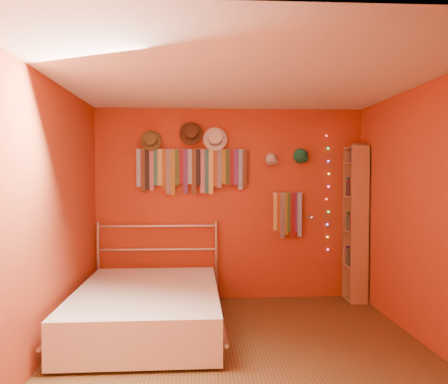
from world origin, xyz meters
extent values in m
plane|color=#50391B|center=(0.00, 0.00, 0.00)|extent=(3.50, 3.50, 0.00)
cube|color=maroon|center=(0.00, 1.75, 1.25)|extent=(3.50, 0.02, 2.50)
cube|color=maroon|center=(1.75, 0.00, 1.25)|extent=(0.02, 3.50, 2.50)
cube|color=maroon|center=(-1.75, 0.00, 1.25)|extent=(0.02, 3.50, 2.50)
cube|color=white|center=(0.00, 0.00, 2.50)|extent=(3.50, 3.50, 0.02)
cylinder|color=silver|center=(-0.50, 1.70, 1.96)|extent=(1.45, 0.01, 0.01)
cube|color=#7B98DA|center=(-1.18, 1.69, 1.72)|extent=(0.06, 0.01, 0.49)
cube|color=#4C2719|center=(-1.13, 1.68, 1.69)|extent=(0.06, 0.01, 0.55)
cube|color=black|center=(-1.07, 1.68, 1.70)|extent=(0.06, 0.01, 0.53)
cube|color=#AA5573|center=(-1.02, 1.69, 1.70)|extent=(0.06, 0.01, 0.53)
cube|color=#1B5F58|center=(-0.96, 1.68, 1.73)|extent=(0.06, 0.01, 0.46)
cube|color=#B1A647|center=(-0.91, 1.68, 1.73)|extent=(0.06, 0.01, 0.47)
cube|color=brown|center=(-0.85, 1.69, 1.70)|extent=(0.06, 0.01, 0.53)
cube|color=navy|center=(-0.80, 1.68, 1.67)|extent=(0.06, 0.01, 0.58)
cube|color=olive|center=(-0.74, 1.68, 1.67)|extent=(0.06, 0.01, 0.59)
cube|color=#325321|center=(-0.69, 1.69, 1.73)|extent=(0.06, 0.01, 0.47)
cube|color=maroon|center=(-0.63, 1.68, 1.74)|extent=(0.06, 0.01, 0.44)
cube|color=#371861|center=(-0.58, 1.68, 1.68)|extent=(0.06, 0.01, 0.57)
cube|color=#6791B8|center=(-0.52, 1.69, 1.74)|extent=(0.06, 0.01, 0.45)
cube|color=#522E1B|center=(-0.47, 1.68, 1.67)|extent=(0.06, 0.01, 0.58)
cube|color=black|center=(-0.41, 1.68, 1.73)|extent=(0.06, 0.01, 0.47)
cube|color=#A0507C|center=(-0.36, 1.69, 1.68)|extent=(0.06, 0.01, 0.56)
cube|color=#1B5B5F|center=(-0.30, 1.68, 1.68)|extent=(0.06, 0.01, 0.57)
cube|color=#C3BD4E|center=(-0.25, 1.68, 1.67)|extent=(0.06, 0.01, 0.58)
cube|color=brown|center=(-0.19, 1.69, 1.72)|extent=(0.06, 0.01, 0.48)
cube|color=navy|center=(-0.14, 1.68, 1.71)|extent=(0.06, 0.01, 0.50)
cube|color=olive|center=(-0.08, 1.68, 1.74)|extent=(0.06, 0.01, 0.45)
cube|color=#24491D|center=(-0.03, 1.69, 1.73)|extent=(0.06, 0.01, 0.46)
cube|color=maroon|center=(0.02, 1.68, 1.72)|extent=(0.06, 0.01, 0.48)
cube|color=#3F1A68|center=(0.08, 1.68, 1.73)|extent=(0.06, 0.01, 0.46)
cube|color=#759CD0|center=(0.13, 1.69, 1.70)|extent=(0.06, 0.01, 0.52)
cube|color=#492518|center=(0.19, 1.68, 1.72)|extent=(0.06, 0.01, 0.49)
cylinder|color=silver|center=(0.76, 1.70, 1.40)|extent=(0.40, 0.01, 0.01)
cube|color=tan|center=(0.60, 1.69, 1.15)|extent=(0.06, 0.01, 0.49)
cube|color=maroon|center=(0.65, 1.68, 1.13)|extent=(0.06, 0.01, 0.53)
cube|color=#121A52|center=(0.69, 1.68, 1.10)|extent=(0.06, 0.01, 0.60)
cube|color=olive|center=(0.74, 1.69, 1.12)|extent=(0.06, 0.01, 0.55)
cube|color=#2A4B1E|center=(0.78, 1.68, 1.14)|extent=(0.06, 0.01, 0.52)
cube|color=maroon|center=(0.83, 1.68, 1.10)|extent=(0.06, 0.01, 0.59)
cube|color=#3C1860|center=(0.87, 1.69, 1.14)|extent=(0.06, 0.01, 0.51)
cube|color=#6990BA|center=(0.92, 1.68, 1.11)|extent=(0.06, 0.01, 0.58)
cylinder|color=brown|center=(-1.02, 1.69, 2.07)|extent=(0.27, 0.07, 0.27)
cylinder|color=brown|center=(-1.02, 1.64, 2.08)|extent=(0.16, 0.13, 0.18)
cylinder|color=#332314|center=(-1.02, 1.67, 2.08)|extent=(0.16, 0.05, 0.16)
cylinder|color=#462B19|center=(-0.51, 1.69, 2.17)|extent=(0.30, 0.07, 0.30)
cylinder|color=#462B19|center=(-0.51, 1.64, 2.18)|extent=(0.18, 0.15, 0.20)
cylinder|color=black|center=(-0.51, 1.66, 2.17)|extent=(0.18, 0.06, 0.18)
cylinder|color=silver|center=(-0.19, 1.69, 2.10)|extent=(0.31, 0.08, 0.31)
cylinder|color=silver|center=(-0.19, 1.64, 2.11)|extent=(0.18, 0.15, 0.20)
cylinder|color=black|center=(-0.19, 1.66, 2.10)|extent=(0.19, 0.06, 0.19)
ellipsoid|color=beige|center=(0.54, 1.70, 1.84)|extent=(0.17, 0.13, 0.17)
cube|color=beige|center=(0.54, 1.60, 1.79)|extent=(0.12, 0.09, 0.05)
ellipsoid|color=#166748|center=(0.93, 1.70, 1.88)|extent=(0.19, 0.14, 0.19)
cube|color=#166748|center=(0.93, 1.59, 1.83)|extent=(0.14, 0.10, 0.06)
sphere|color=#FF3333|center=(1.28, 1.71, 2.15)|extent=(0.02, 0.02, 0.02)
sphere|color=#33FF4C|center=(1.30, 1.71, 1.98)|extent=(0.02, 0.02, 0.02)
sphere|color=#4C66FF|center=(1.30, 1.71, 1.81)|extent=(0.02, 0.02, 0.02)
sphere|color=yellow|center=(1.31, 1.71, 1.65)|extent=(0.02, 0.02, 0.02)
sphere|color=#FF4CCC|center=(1.31, 1.71, 1.48)|extent=(0.02, 0.02, 0.02)
sphere|color=#FF3333|center=(1.28, 1.71, 1.31)|extent=(0.02, 0.02, 0.02)
sphere|color=#33FF4C|center=(1.31, 1.71, 1.14)|extent=(0.02, 0.02, 0.02)
sphere|color=#4C66FF|center=(1.30, 1.71, 0.98)|extent=(0.02, 0.02, 0.02)
sphere|color=yellow|center=(1.30, 1.71, 0.81)|extent=(0.02, 0.02, 0.02)
sphere|color=#FF4CCC|center=(1.31, 1.71, 0.64)|extent=(0.02, 0.02, 0.02)
cylinder|color=silver|center=(1.03, 1.73, 1.07)|extent=(0.03, 0.03, 0.03)
cylinder|color=silver|center=(1.03, 1.62, 1.09)|extent=(0.01, 0.23, 0.07)
sphere|color=white|center=(1.03, 1.51, 1.09)|extent=(0.06, 0.06, 0.06)
cube|color=#9E6847|center=(1.62, 1.37, 1.00)|extent=(0.24, 0.02, 2.00)
cube|color=#9E6847|center=(1.62, 1.69, 1.00)|extent=(0.24, 0.02, 2.00)
cube|color=#9E6847|center=(1.74, 1.53, 1.00)|extent=(0.02, 0.34, 2.00)
cube|color=#9E6847|center=(1.62, 1.53, 0.02)|extent=(0.24, 0.32, 0.02)
cube|color=#9E6847|center=(1.62, 1.53, 0.45)|extent=(0.24, 0.32, 0.02)
cube|color=#9E6847|center=(1.62, 1.53, 0.90)|extent=(0.24, 0.32, 0.02)
cube|color=#9E6847|center=(1.62, 1.53, 1.35)|extent=(0.24, 0.32, 0.02)
cube|color=#9E6847|center=(1.62, 1.53, 1.78)|extent=(0.24, 0.32, 0.02)
cube|color=#9E6847|center=(1.62, 1.53, 1.98)|extent=(0.24, 0.32, 0.02)
cylinder|color=silver|center=(-1.70, 1.65, 0.51)|extent=(0.04, 0.04, 1.03)
cylinder|color=silver|center=(-0.18, 1.65, 0.51)|extent=(0.04, 0.04, 1.03)
cylinder|color=silver|center=(-0.94, 1.65, 0.38)|extent=(1.52, 0.03, 0.03)
cylinder|color=silver|center=(-0.94, 1.65, 0.67)|extent=(1.52, 0.03, 0.03)
cylinder|color=silver|center=(-0.94, 1.65, 0.97)|extent=(1.52, 0.03, 0.03)
cube|color=silver|center=(-0.94, 0.57, 0.24)|extent=(1.48, 2.07, 0.41)
cylinder|color=silver|center=(-1.70, 0.57, 0.22)|extent=(0.06, 2.06, 0.03)
cylinder|color=silver|center=(-0.18, 0.57, 0.22)|extent=(0.06, 2.06, 0.03)
camera|label=1|loc=(-0.38, -3.98, 1.61)|focal=35.00mm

